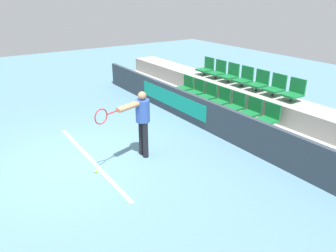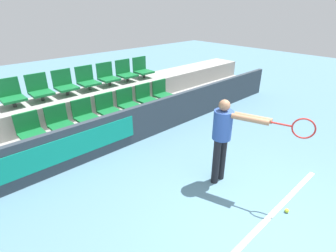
# 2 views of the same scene
# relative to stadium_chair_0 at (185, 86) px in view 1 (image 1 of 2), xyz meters

# --- Properties ---
(ground_plane) EXTENTS (30.00, 30.00, 0.00)m
(ground_plane) POSITION_rel_stadium_chair_0_xyz_m (1.71, -4.29, -0.75)
(ground_plane) COLOR slate
(court_baseline) EXTENTS (4.06, 0.08, 0.01)m
(court_baseline) POSITION_rel_stadium_chair_0_xyz_m (1.71, -3.98, -0.74)
(court_baseline) COLOR white
(court_baseline) RESTS_ON ground
(barrier_wall) EXTENTS (11.60, 0.14, 0.86)m
(barrier_wall) POSITION_rel_stadium_chair_0_xyz_m (1.68, -0.63, -0.32)
(barrier_wall) COLOR #2D3842
(barrier_wall) RESTS_ON ground
(bleacher_tier_front) EXTENTS (11.20, 0.86, 0.50)m
(bleacher_tier_front) POSITION_rel_stadium_chair_0_xyz_m (1.71, -0.12, -0.50)
(bleacher_tier_front) COLOR #9E9E99
(bleacher_tier_front) RESTS_ON ground
(bleacher_tier_middle) EXTENTS (11.20, 0.86, 1.00)m
(bleacher_tier_middle) POSITION_rel_stadium_chair_0_xyz_m (1.71, 0.74, -0.25)
(bleacher_tier_middle) COLOR #9E9E99
(bleacher_tier_middle) RESTS_ON ground
(stadium_chair_0) EXTENTS (0.45, 0.45, 0.57)m
(stadium_chair_0) POSITION_rel_stadium_chair_0_xyz_m (0.00, 0.00, 0.00)
(stadium_chair_0) COLOR #333333
(stadium_chair_0) RESTS_ON bleacher_tier_front
(stadium_chair_1) EXTENTS (0.45, 0.45, 0.57)m
(stadium_chair_1) POSITION_rel_stadium_chair_0_xyz_m (0.57, 0.00, 0.00)
(stadium_chair_1) COLOR #333333
(stadium_chair_1) RESTS_ON bleacher_tier_front
(stadium_chair_2) EXTENTS (0.45, 0.45, 0.57)m
(stadium_chair_2) POSITION_rel_stadium_chair_0_xyz_m (1.14, 0.00, 0.00)
(stadium_chair_2) COLOR #333333
(stadium_chair_2) RESTS_ON bleacher_tier_front
(stadium_chair_3) EXTENTS (0.45, 0.45, 0.57)m
(stadium_chair_3) POSITION_rel_stadium_chair_0_xyz_m (1.71, 0.00, 0.00)
(stadium_chair_3) COLOR #333333
(stadium_chair_3) RESTS_ON bleacher_tier_front
(stadium_chair_4) EXTENTS (0.45, 0.45, 0.57)m
(stadium_chair_4) POSITION_rel_stadium_chair_0_xyz_m (2.28, 0.00, 0.00)
(stadium_chair_4) COLOR #333333
(stadium_chair_4) RESTS_ON bleacher_tier_front
(stadium_chair_5) EXTENTS (0.45, 0.45, 0.57)m
(stadium_chair_5) POSITION_rel_stadium_chair_0_xyz_m (2.85, 0.00, 0.00)
(stadium_chair_5) COLOR #333333
(stadium_chair_5) RESTS_ON bleacher_tier_front
(stadium_chair_6) EXTENTS (0.45, 0.45, 0.57)m
(stadium_chair_6) POSITION_rel_stadium_chair_0_xyz_m (3.41, 0.00, 0.00)
(stadium_chair_6) COLOR #333333
(stadium_chair_6) RESTS_ON bleacher_tier_front
(stadium_chair_7) EXTENTS (0.45, 0.45, 0.57)m
(stadium_chair_7) POSITION_rel_stadium_chair_0_xyz_m (0.00, 0.86, 0.50)
(stadium_chair_7) COLOR #333333
(stadium_chair_7) RESTS_ON bleacher_tier_middle
(stadium_chair_8) EXTENTS (0.45, 0.45, 0.57)m
(stadium_chair_8) POSITION_rel_stadium_chair_0_xyz_m (0.57, 0.86, 0.50)
(stadium_chair_8) COLOR #333333
(stadium_chair_8) RESTS_ON bleacher_tier_middle
(stadium_chair_9) EXTENTS (0.45, 0.45, 0.57)m
(stadium_chair_9) POSITION_rel_stadium_chair_0_xyz_m (1.14, 0.86, 0.50)
(stadium_chair_9) COLOR #333333
(stadium_chair_9) RESTS_ON bleacher_tier_middle
(stadium_chair_10) EXTENTS (0.45, 0.45, 0.57)m
(stadium_chair_10) POSITION_rel_stadium_chair_0_xyz_m (1.71, 0.86, 0.50)
(stadium_chair_10) COLOR #333333
(stadium_chair_10) RESTS_ON bleacher_tier_middle
(stadium_chair_11) EXTENTS (0.45, 0.45, 0.57)m
(stadium_chair_11) POSITION_rel_stadium_chair_0_xyz_m (2.28, 0.86, 0.50)
(stadium_chair_11) COLOR #333333
(stadium_chair_11) RESTS_ON bleacher_tier_middle
(stadium_chair_12) EXTENTS (0.45, 0.45, 0.57)m
(stadium_chair_12) POSITION_rel_stadium_chair_0_xyz_m (2.85, 0.86, 0.50)
(stadium_chair_12) COLOR #333333
(stadium_chair_12) RESTS_ON bleacher_tier_middle
(stadium_chair_13) EXTENTS (0.45, 0.45, 0.57)m
(stadium_chair_13) POSITION_rel_stadium_chair_0_xyz_m (3.41, 0.86, 0.50)
(stadium_chair_13) COLOR #333333
(stadium_chair_13) RESTS_ON bleacher_tier_middle
(tennis_player) EXTENTS (0.58, 1.45, 1.56)m
(tennis_player) POSITION_rel_stadium_chair_0_xyz_m (2.25, -2.92, 0.22)
(tennis_player) COLOR black
(tennis_player) RESTS_ON ground
(tennis_ball) EXTENTS (0.07, 0.07, 0.07)m
(tennis_ball) POSITION_rel_stadium_chair_0_xyz_m (2.35, -4.10, -0.71)
(tennis_ball) COLOR #CCDB33
(tennis_ball) RESTS_ON ground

